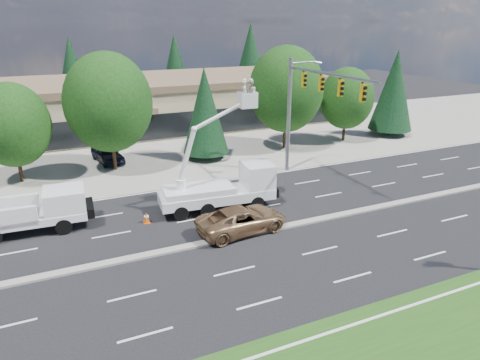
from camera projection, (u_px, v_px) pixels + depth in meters
name	position (u px, v px, depth m)	size (l,w,h in m)	color
ground	(212.00, 242.00, 23.82)	(140.00, 140.00, 0.00)	black
concrete_apron	(140.00, 150.00, 40.97)	(140.00, 22.00, 0.01)	gray
road_median	(212.00, 241.00, 23.80)	(120.00, 0.55, 0.12)	gray
strip_mall	(120.00, 103.00, 48.54)	(50.40, 15.40, 5.50)	tan
tree_front_c	(12.00, 125.00, 31.36)	(5.45, 5.45, 7.56)	#332114
tree_front_d	(108.00, 103.00, 33.61)	(6.86, 6.86, 9.52)	#332114
tree_front_e	(205.00, 111.00, 37.09)	(4.05, 4.05, 7.99)	#332114
tree_front_f	(286.00, 89.00, 39.64)	(6.95, 6.95, 9.64)	#332114
tree_front_g	(347.00, 98.00, 42.74)	(5.35, 5.35, 7.42)	#332114
tree_front_h	(394.00, 90.00, 44.85)	(4.53, 4.53, 8.92)	#332114
tree_back_b	(73.00, 72.00, 56.49)	(4.98, 4.98, 9.82)	#332114
tree_back_c	(175.00, 67.00, 61.77)	(5.03, 5.03, 9.92)	#332114
tree_back_d	(250.00, 59.00, 66.03)	(5.80, 5.80, 11.44)	#332114
signal_mast	(305.00, 101.00, 31.55)	(2.76, 10.16, 9.00)	gray
utility_pickup	(39.00, 215.00, 24.93)	(6.32, 2.72, 2.38)	white
bucket_truck	(227.00, 182.00, 27.73)	(7.61, 2.96, 8.32)	white
traffic_cone_b	(146.00, 218.00, 26.04)	(0.40, 0.40, 0.70)	#E95107
traffic_cone_c	(206.00, 212.00, 26.84)	(0.40, 0.40, 0.70)	#E95107
minivan	(242.00, 219.00, 24.87)	(2.47, 5.37, 1.49)	#9C734B
parked_car_west	(107.00, 153.00, 37.23)	(1.84, 4.57, 1.56)	black
parked_car_east	(202.00, 144.00, 40.27)	(1.59, 4.57, 1.51)	black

